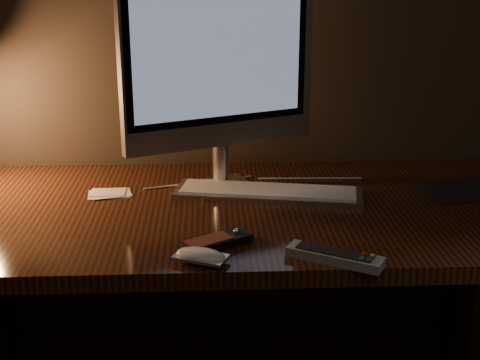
{
  "coord_description": "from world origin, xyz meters",
  "views": [
    {
      "loc": [
        -0.07,
        0.28,
        1.34
      ],
      "look_at": [
        0.0,
        1.73,
        0.86
      ],
      "focal_mm": 50.0,
      "sensor_mm": 36.0,
      "label": 1
    }
  ],
  "objects_px": {
    "monitor": "(220,67)",
    "tv_remote": "(335,256)",
    "media_remote": "(216,242)",
    "desk": "(236,242)",
    "keyboard": "(268,192)",
    "mouse": "(201,258)"
  },
  "relations": [
    {
      "from": "media_remote",
      "to": "monitor",
      "type": "bearing_deg",
      "value": 54.46
    },
    {
      "from": "mouse",
      "to": "tv_remote",
      "type": "xyz_separation_m",
      "value": [
        0.28,
        -0.01,
        0.0
      ]
    },
    {
      "from": "media_remote",
      "to": "tv_remote",
      "type": "height_order",
      "value": "media_remote"
    },
    {
      "from": "monitor",
      "to": "tv_remote",
      "type": "distance_m",
      "value": 0.61
    },
    {
      "from": "monitor",
      "to": "mouse",
      "type": "distance_m",
      "value": 0.56
    },
    {
      "from": "keyboard",
      "to": "desk",
      "type": "bearing_deg",
      "value": -166.12
    },
    {
      "from": "desk",
      "to": "mouse",
      "type": "relative_size",
      "value": 14.73
    },
    {
      "from": "mouse",
      "to": "media_remote",
      "type": "height_order",
      "value": "media_remote"
    },
    {
      "from": "desk",
      "to": "keyboard",
      "type": "height_order",
      "value": "keyboard"
    },
    {
      "from": "monitor",
      "to": "media_remote",
      "type": "distance_m",
      "value": 0.5
    },
    {
      "from": "mouse",
      "to": "media_remote",
      "type": "xyz_separation_m",
      "value": [
        0.03,
        0.08,
        0.0
      ]
    },
    {
      "from": "keyboard",
      "to": "mouse",
      "type": "relative_size",
      "value": 4.53
    },
    {
      "from": "monitor",
      "to": "media_remote",
      "type": "xyz_separation_m",
      "value": [
        -0.02,
        -0.38,
        -0.32
      ]
    },
    {
      "from": "desk",
      "to": "mouse",
      "type": "bearing_deg",
      "value": -102.66
    },
    {
      "from": "desk",
      "to": "media_remote",
      "type": "height_order",
      "value": "media_remote"
    },
    {
      "from": "mouse",
      "to": "media_remote",
      "type": "bearing_deg",
      "value": 90.95
    },
    {
      "from": "mouse",
      "to": "keyboard",
      "type": "bearing_deg",
      "value": 90.0
    },
    {
      "from": "desk",
      "to": "monitor",
      "type": "bearing_deg",
      "value": 119.91
    },
    {
      "from": "desk",
      "to": "tv_remote",
      "type": "bearing_deg",
      "value": -65.33
    },
    {
      "from": "monitor",
      "to": "mouse",
      "type": "height_order",
      "value": "monitor"
    },
    {
      "from": "monitor",
      "to": "media_remote",
      "type": "height_order",
      "value": "monitor"
    },
    {
      "from": "keyboard",
      "to": "mouse",
      "type": "height_order",
      "value": "mouse"
    }
  ]
}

